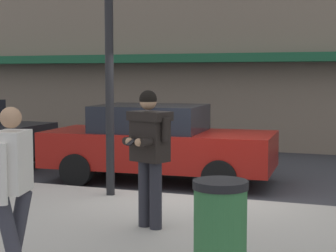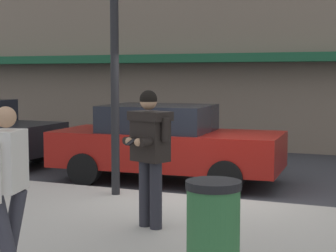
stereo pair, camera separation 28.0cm
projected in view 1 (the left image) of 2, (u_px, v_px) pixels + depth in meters
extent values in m
plane|color=#333338|center=(204.00, 201.00, 9.50)|extent=(80.00, 80.00, 0.00)
cube|color=silver|center=(264.00, 205.00, 9.20)|extent=(28.00, 0.12, 0.01)
cube|color=#195133|center=(309.00, 57.00, 14.66)|extent=(26.60, 0.70, 0.24)
cylinder|color=black|center=(27.00, 150.00, 13.56)|extent=(0.64, 0.22, 0.64)
cube|color=maroon|center=(159.00, 149.00, 11.13)|extent=(4.61, 2.10, 0.70)
cube|color=black|center=(151.00, 118.00, 11.13)|extent=(2.17, 1.77, 0.52)
cylinder|color=black|center=(236.00, 163.00, 11.58)|extent=(0.65, 0.26, 0.64)
cylinder|color=black|center=(220.00, 178.00, 9.95)|extent=(0.65, 0.26, 0.64)
cylinder|color=black|center=(111.00, 157.00, 12.38)|extent=(0.65, 0.26, 0.64)
cylinder|color=black|center=(77.00, 170.00, 10.75)|extent=(0.65, 0.26, 0.64)
cylinder|color=#23232B|center=(156.00, 196.00, 7.27)|extent=(0.16, 0.16, 0.88)
cylinder|color=#23232B|center=(144.00, 193.00, 7.40)|extent=(0.16, 0.16, 0.88)
cube|color=black|center=(150.00, 137.00, 7.26)|extent=(0.53, 0.44, 0.64)
cube|color=black|center=(150.00, 116.00, 7.24)|extent=(0.60, 0.50, 0.12)
cylinder|color=black|center=(166.00, 130.00, 7.08)|extent=(0.11, 0.11, 0.30)
cylinder|color=black|center=(150.00, 142.00, 7.05)|extent=(0.20, 0.32, 0.10)
sphere|color=tan|center=(138.00, 142.00, 6.99)|extent=(0.10, 0.10, 0.10)
cylinder|color=black|center=(135.00, 127.00, 7.43)|extent=(0.11, 0.11, 0.30)
cylinder|color=black|center=(133.00, 140.00, 7.24)|extent=(0.20, 0.32, 0.10)
sphere|color=tan|center=(129.00, 141.00, 7.09)|extent=(0.10, 0.10, 0.10)
cube|color=black|center=(132.00, 142.00, 7.01)|extent=(0.12, 0.16, 0.07)
sphere|color=tan|center=(148.00, 101.00, 7.20)|extent=(0.22, 0.22, 0.22)
sphere|color=black|center=(148.00, 99.00, 7.20)|extent=(0.23, 0.23, 0.23)
cylinder|color=#33333D|center=(17.00, 232.00, 5.61)|extent=(0.35, 0.23, 0.87)
cylinder|color=#33333D|center=(10.00, 238.00, 5.43)|extent=(0.35, 0.23, 0.87)
cube|color=silver|center=(12.00, 162.00, 5.45)|extent=(0.37, 0.48, 0.60)
cylinder|color=silver|center=(21.00, 166.00, 5.70)|extent=(0.10, 0.10, 0.58)
cylinder|color=silver|center=(2.00, 174.00, 5.21)|extent=(0.10, 0.10, 0.58)
sphere|color=tan|center=(11.00, 118.00, 5.41)|extent=(0.21, 0.21, 0.21)
cylinder|color=black|center=(109.00, 56.00, 9.17)|extent=(0.14, 0.14, 4.60)
cylinder|color=#2D6638|center=(220.00, 234.00, 5.48)|extent=(0.52, 0.52, 0.90)
cylinder|color=black|center=(221.00, 185.00, 5.44)|extent=(0.55, 0.55, 0.08)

